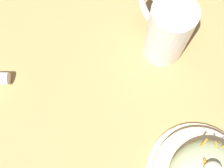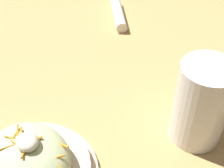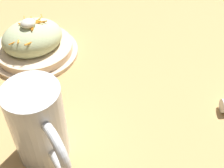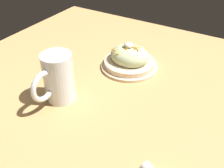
# 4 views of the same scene
# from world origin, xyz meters

# --- Properties ---
(ground_plane) EXTENTS (1.43, 1.43, 0.00)m
(ground_plane) POSITION_xyz_m (0.00, 0.00, 0.00)
(ground_plane) COLOR tan
(salad_plate) EXTENTS (0.23, 0.23, 0.11)m
(salad_plate) POSITION_xyz_m (0.07, -0.25, 0.04)
(salad_plate) COLOR beige
(salad_plate) RESTS_ON ground_plane
(beer_mug) EXTENTS (0.10, 0.17, 0.17)m
(beer_mug) POSITION_xyz_m (0.18, 0.05, 0.07)
(beer_mug) COLOR white
(beer_mug) RESTS_ON ground_plane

